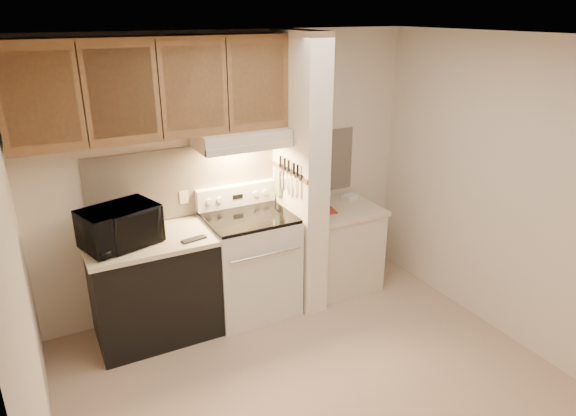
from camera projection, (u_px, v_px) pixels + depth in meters
floor at (312, 380)px, 3.93m from camera, size 3.60×3.60×0.00m
ceiling at (320, 37)px, 3.02m from camera, size 3.60×3.60×0.00m
wall_back at (233, 173)px, 4.71m from camera, size 3.60×2.50×0.02m
wall_left at (21, 295)px, 2.70m from camera, size 0.02×3.00×2.50m
wall_right at (502, 191)px, 4.25m from camera, size 0.02×3.00×2.50m
backsplash at (233, 175)px, 4.71m from camera, size 2.60×0.02×0.63m
range_body at (250, 265)px, 4.72m from camera, size 0.76×0.65×0.92m
oven_window at (265, 276)px, 4.44m from camera, size 0.50×0.01×0.30m
oven_handle at (266, 255)px, 4.33m from camera, size 0.65×0.02×0.02m
cooktop at (249, 217)px, 4.54m from camera, size 0.74×0.64×0.03m
range_backguard at (236, 195)px, 4.74m from camera, size 0.76×0.08×0.20m
range_display at (238, 197)px, 4.70m from camera, size 0.10×0.01×0.04m
range_knob_left_outer at (209, 202)px, 4.58m from camera, size 0.05×0.02×0.05m
range_knob_left_inner at (219, 200)px, 4.62m from camera, size 0.05×0.02×0.05m
range_knob_right_inner at (256, 194)px, 4.78m from camera, size 0.05×0.02×0.05m
range_knob_right_outer at (266, 192)px, 4.82m from camera, size 0.05×0.02×0.05m
dishwasher_front at (155, 289)px, 4.35m from camera, size 1.00×0.63×0.87m
left_countertop at (150, 241)px, 4.19m from camera, size 1.04×0.67×0.04m
spoon_rest at (194, 239)px, 4.15m from camera, size 0.22×0.10×0.01m
teal_jar at (148, 222)px, 4.36m from camera, size 0.12×0.12×0.11m
outlet at (184, 197)px, 4.54m from camera, size 0.08×0.01×0.12m
microwave at (120, 226)px, 4.01m from camera, size 0.66×0.54×0.31m
partition_pillar at (300, 175)px, 4.65m from camera, size 0.22×0.70×2.50m
pillar_trim at (288, 172)px, 4.58m from camera, size 0.01×0.70×0.04m
knife_strip at (290, 171)px, 4.53m from camera, size 0.02×0.42×0.04m
knife_blade_a at (298, 187)px, 4.42m from camera, size 0.01×0.03×0.16m
knife_handle_a at (298, 170)px, 4.38m from camera, size 0.02×0.02×0.10m
knife_blade_b at (294, 186)px, 4.49m from camera, size 0.01×0.04×0.18m
knife_handle_b at (294, 168)px, 4.43m from camera, size 0.02×0.02×0.10m
knife_blade_c at (289, 184)px, 4.56m from camera, size 0.01×0.04×0.20m
knife_handle_c at (289, 166)px, 4.51m from camera, size 0.02×0.02×0.10m
knife_blade_d at (285, 180)px, 4.62m from camera, size 0.01×0.04×0.16m
knife_handle_d at (285, 164)px, 4.57m from camera, size 0.02×0.02×0.10m
knife_blade_e at (282, 179)px, 4.68m from camera, size 0.01×0.04×0.18m
knife_handle_e at (281, 161)px, 4.64m from camera, size 0.02×0.02×0.10m
oven_mitt at (278, 182)px, 4.76m from camera, size 0.03×0.10×0.24m
right_cab_base at (339, 249)px, 5.15m from camera, size 0.70×0.60×0.81m
right_countertop at (341, 210)px, 5.00m from camera, size 0.74×0.64×0.04m
red_folder at (323, 209)px, 4.94m from camera, size 0.25×0.31×0.01m
white_box at (350, 197)px, 5.22m from camera, size 0.18×0.14×0.04m
range_hood at (241, 138)px, 4.40m from camera, size 0.78×0.44×0.15m
hood_lip at (251, 148)px, 4.24m from camera, size 0.78×0.04×0.06m
upper_cabinets at (154, 88)px, 3.97m from camera, size 2.18×0.33×0.77m
cab_door_a at (40, 99)px, 3.48m from camera, size 0.46×0.01×0.63m
cab_gap_a at (82, 96)px, 3.60m from camera, size 0.01×0.01×0.73m
cab_door_b at (122, 93)px, 3.72m from camera, size 0.46×0.01×0.63m
cab_gap_b at (159, 91)px, 3.84m from camera, size 0.01×0.01×0.73m
cab_door_c at (194, 88)px, 3.96m from camera, size 0.46×0.01×0.63m
cab_gap_c at (228, 86)px, 4.07m from camera, size 0.01×0.01×0.73m
cab_door_d at (259, 84)px, 4.19m from camera, size 0.46×0.01×0.63m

